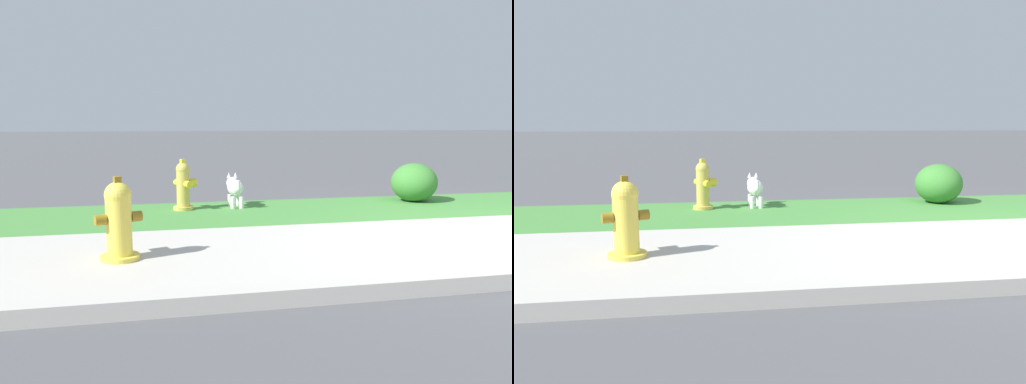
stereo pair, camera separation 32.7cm
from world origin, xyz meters
The scene contains 5 objects.
grass_verge centered at (0.00, 2.07, 0.00)m, with size 18.00×1.86×0.01m, color #47893D.
fire_hydrant_far_end centered at (-4.02, 0.06, 0.34)m, with size 0.40×0.38×0.72m.
fire_hydrant_across_street centered at (-3.32, 2.43, 0.32)m, with size 0.33×0.36×0.68m.
small_white_dog centered at (-2.61, 2.53, 0.27)m, with size 0.22×0.55×0.46m.
shrub_bush_mid_verge centered at (0.06, 2.45, 0.28)m, with size 0.67×0.67×0.57m.
Camera 1 is at (-3.74, -4.21, 1.17)m, focal length 35.00 mm.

